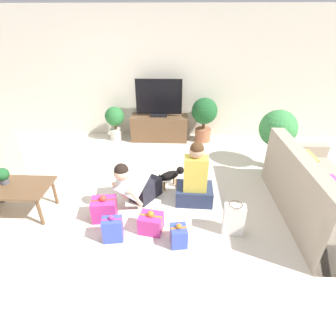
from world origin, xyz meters
The scene contains 18 objects.
ground_plane centered at (0.00, 0.00, 0.00)m, with size 16.00×16.00×0.00m, color beige.
wall_back centered at (0.00, 2.63, 1.30)m, with size 8.40×0.06×2.60m.
sofa_right centered at (2.40, -0.21, 0.31)m, with size 0.89×2.01×0.88m.
coffee_table centered at (-1.57, -0.31, 0.38)m, with size 0.93×0.57×0.43m.
tv_console centered at (0.17, 2.32, 0.27)m, with size 1.21×0.47×0.53m.
tv centered at (0.17, 2.32, 0.88)m, with size 0.96×0.20×0.77m.
potted_plant_corner_right centered at (2.25, 1.14, 0.70)m, with size 0.62×0.62×1.04m.
potted_plant_back_left centered at (-0.79, 2.27, 0.44)m, with size 0.41×0.41×0.73m.
potted_plant_back_right centered at (1.12, 2.27, 0.58)m, with size 0.54×0.54×0.94m.
person_kneeling centered at (0.01, -0.03, 0.33)m, with size 0.66×0.77×0.75m.
person_sitting centered at (0.82, 0.03, 0.35)m, with size 0.54×0.49×0.96m.
dog centered at (0.49, 0.42, 0.21)m, with size 0.44×0.32×0.31m.
gift_box_a centered at (-0.38, -0.38, 0.15)m, with size 0.35×0.30×0.36m.
gift_box_b centered at (0.26, -0.60, 0.12)m, with size 0.32×0.29×0.30m.
gift_box_c centered at (-0.18, -0.77, 0.16)m, with size 0.25×0.19×0.36m.
gift_box_d centered at (0.60, -0.81, 0.13)m, with size 0.22×0.23×0.30m.
gift_bag_a centered at (1.27, -0.59, 0.21)m, with size 0.26×0.18×0.44m.
tabletop_plant centered at (-1.71, -0.25, 0.55)m, with size 0.17×0.17×0.22m.
Camera 1 is at (0.57, -3.08, 2.32)m, focal length 28.00 mm.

